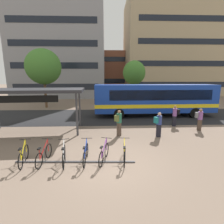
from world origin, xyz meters
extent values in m
plane|color=#7A6656|center=(0.00, 0.00, 0.00)|extent=(200.00, 200.00, 0.00)
cube|color=#232326|center=(0.00, 9.64, 0.00)|extent=(80.00, 7.20, 0.01)
cube|color=#14389E|center=(4.72, 9.64, 1.85)|extent=(12.04, 2.76, 2.70)
cube|color=yellow|center=(4.72, 9.64, 1.20)|extent=(12.06, 2.78, 0.36)
cube|color=black|center=(-0.73, 9.55, 2.98)|extent=(1.04, 2.31, 0.40)
cube|color=black|center=(-1.26, 9.54, 2.12)|extent=(0.12, 2.19, 1.40)
cube|color=black|center=(5.04, 8.40, 2.25)|extent=(9.84, 0.23, 0.97)
cube|color=black|center=(4.99, 10.89, 2.25)|extent=(9.84, 0.23, 0.97)
cylinder|color=black|center=(1.02, 8.42, 0.50)|extent=(1.01, 0.32, 1.00)
cylinder|color=black|center=(0.98, 10.73, 0.50)|extent=(1.01, 0.32, 1.00)
cylinder|color=black|center=(8.46, 8.55, 0.50)|extent=(1.01, 0.32, 1.00)
cylinder|color=black|center=(8.42, 10.86, 0.50)|extent=(1.01, 0.32, 1.00)
cube|color=#47474C|center=(-1.66, 0.11, 0.03)|extent=(5.55, 0.29, 0.06)
cylinder|color=#47474C|center=(-3.97, 0.20, 0.35)|extent=(0.04, 0.04, 0.70)
cylinder|color=#47474C|center=(-3.05, 0.16, 0.35)|extent=(0.04, 0.04, 0.70)
cylinder|color=#47474C|center=(-2.12, 0.12, 0.35)|extent=(0.04, 0.04, 0.70)
cylinder|color=#47474C|center=(-1.20, 0.09, 0.35)|extent=(0.04, 0.04, 0.70)
cylinder|color=#47474C|center=(-0.28, 0.05, 0.35)|extent=(0.04, 0.04, 0.70)
cylinder|color=#47474C|center=(0.65, 0.02, 0.35)|extent=(0.04, 0.04, 0.70)
torus|color=black|center=(-4.09, 0.61, 0.35)|extent=(0.19, 0.70, 0.70)
torus|color=black|center=(-3.88, -0.39, 0.35)|extent=(0.19, 0.70, 0.70)
cube|color=yellow|center=(-3.99, 0.13, 0.67)|extent=(0.22, 0.91, 0.58)
cylinder|color=yellow|center=(-3.90, -0.29, 0.62)|extent=(0.04, 0.04, 0.55)
cube|color=black|center=(-3.90, -0.29, 0.88)|extent=(0.14, 0.24, 0.05)
cylinder|color=yellow|center=(-4.08, 0.59, 0.67)|extent=(0.04, 0.04, 0.65)
cylinder|color=black|center=(-4.08, 0.59, 0.98)|extent=(0.51, 0.13, 0.03)
torus|color=black|center=(-3.04, 0.65, 0.35)|extent=(0.10, 0.71, 0.70)
torus|color=black|center=(-3.11, -0.37, 0.35)|extent=(0.10, 0.71, 0.70)
cube|color=red|center=(-3.08, 0.16, 0.67)|extent=(0.10, 0.92, 0.58)
cylinder|color=red|center=(-3.11, -0.27, 0.62)|extent=(0.03, 0.03, 0.55)
cube|color=black|center=(-3.11, -0.27, 0.88)|extent=(0.12, 0.23, 0.05)
cylinder|color=red|center=(-3.04, 0.63, 0.67)|extent=(0.03, 0.03, 0.65)
cylinder|color=black|center=(-3.04, 0.63, 0.98)|extent=(0.52, 0.07, 0.03)
torus|color=black|center=(-2.25, 0.57, 0.35)|extent=(0.17, 0.70, 0.70)
torus|color=black|center=(-2.07, -0.44, 0.35)|extent=(0.17, 0.70, 0.70)
cube|color=silver|center=(-2.16, 0.08, 0.67)|extent=(0.20, 0.91, 0.58)
cylinder|color=silver|center=(-2.08, -0.34, 0.62)|extent=(0.03, 0.03, 0.55)
cube|color=black|center=(-2.08, -0.34, 0.88)|extent=(0.14, 0.23, 0.05)
cylinder|color=silver|center=(-2.25, 0.55, 0.67)|extent=(0.04, 0.04, 0.65)
cylinder|color=black|center=(-2.25, 0.55, 0.98)|extent=(0.52, 0.12, 0.03)
torus|color=black|center=(-1.17, 0.66, 0.35)|extent=(0.05, 0.70, 0.70)
torus|color=black|center=(-1.18, -0.36, 0.35)|extent=(0.05, 0.70, 0.70)
cube|color=#1E3DB2|center=(-1.18, 0.17, 0.67)|extent=(0.04, 0.92, 0.58)
cylinder|color=#1E3DB2|center=(-1.18, -0.26, 0.62)|extent=(0.03, 0.03, 0.55)
cube|color=black|center=(-1.18, -0.26, 0.88)|extent=(0.10, 0.22, 0.05)
cylinder|color=#1E3DB2|center=(-1.17, 0.64, 0.67)|extent=(0.03, 0.03, 0.65)
cylinder|color=black|center=(-1.17, 0.64, 0.98)|extent=(0.52, 0.04, 0.03)
torus|color=black|center=(-0.20, 0.66, 0.35)|extent=(0.22, 0.69, 0.70)
torus|color=black|center=(-0.45, -0.33, 0.35)|extent=(0.22, 0.69, 0.70)
cube|color=#702893|center=(-0.32, 0.19, 0.67)|extent=(0.26, 0.90, 0.58)
cylinder|color=#702893|center=(-0.43, -0.23, 0.62)|extent=(0.04, 0.04, 0.55)
cube|color=black|center=(-0.43, -0.23, 0.88)|extent=(0.15, 0.24, 0.05)
cylinder|color=#702893|center=(-0.21, 0.64, 0.67)|extent=(0.04, 0.04, 0.65)
cylinder|color=black|center=(-0.21, 0.64, 0.98)|extent=(0.51, 0.16, 0.03)
torus|color=black|center=(0.67, 0.62, 0.35)|extent=(0.12, 0.70, 0.70)
torus|color=black|center=(0.56, -0.39, 0.35)|extent=(0.12, 0.70, 0.70)
cube|color=yellow|center=(0.62, 0.14, 0.67)|extent=(0.13, 0.92, 0.58)
cylinder|color=yellow|center=(0.57, -0.29, 0.62)|extent=(0.03, 0.03, 0.55)
cube|color=black|center=(0.57, -0.29, 0.88)|extent=(0.12, 0.23, 0.05)
cylinder|color=yellow|center=(0.67, 0.60, 0.67)|extent=(0.04, 0.04, 0.65)
cylinder|color=black|center=(0.67, 0.60, 0.98)|extent=(0.52, 0.08, 0.03)
cylinder|color=#38383D|center=(-2.16, 3.88, 1.45)|extent=(0.15, 0.15, 2.90)
cylinder|color=#38383D|center=(-2.31, 6.14, 1.45)|extent=(0.15, 0.15, 2.90)
cube|color=#28282D|center=(-5.34, 4.80, 3.00)|extent=(7.20, 3.53, 0.20)
cube|color=black|center=(-5.25, 3.52, 2.55)|extent=(3.97, 0.35, 0.44)
cube|color=black|center=(5.30, 5.78, 0.43)|extent=(0.29, 0.24, 0.85)
cylinder|color=#7F4C93|center=(5.30, 5.78, 1.16)|extent=(0.39, 0.39, 0.61)
sphere|color=#936B4C|center=(5.30, 5.78, 1.58)|extent=(0.22, 0.22, 0.22)
cube|color=black|center=(5.56, 5.74, 1.19)|extent=(0.22, 0.31, 0.40)
cube|color=#47382D|center=(6.73, 4.63, 0.42)|extent=(0.30, 0.26, 0.84)
cylinder|color=#7F4C93|center=(6.73, 4.63, 1.13)|extent=(0.41, 0.41, 0.59)
sphere|color=#936B4C|center=(6.73, 4.63, 1.54)|extent=(0.22, 0.22, 0.22)
cube|color=slate|center=(6.48, 4.69, 1.16)|extent=(0.24, 0.32, 0.40)
cube|color=black|center=(3.26, 3.37, 0.43)|extent=(0.32, 0.28, 0.85)
cylinder|color=navy|center=(3.26, 3.37, 1.15)|extent=(0.44, 0.44, 0.59)
sphere|color=tan|center=(3.26, 3.37, 1.55)|extent=(0.22, 0.22, 0.22)
cube|color=#197075|center=(3.02, 3.27, 1.18)|extent=(0.27, 0.33, 0.40)
cube|color=#47382D|center=(0.66, 3.65, 0.46)|extent=(0.32, 0.33, 0.92)
cylinder|color=#23664C|center=(0.66, 3.65, 1.24)|extent=(0.48, 0.48, 0.64)
sphere|color=#936B4C|center=(0.66, 3.65, 1.66)|extent=(0.22, 0.22, 0.22)
cube|color=#56602D|center=(0.48, 3.46, 1.27)|extent=(0.33, 0.32, 0.40)
cylinder|color=brown|center=(4.06, 18.39, 1.56)|extent=(0.32, 0.32, 3.12)
ellipsoid|color=#427A2D|center=(4.06, 18.39, 4.63)|extent=(3.35, 3.35, 3.54)
cylinder|color=brown|center=(-8.12, 15.13, 1.68)|extent=(0.32, 0.32, 3.36)
ellipsoid|color=#427A2D|center=(-8.12, 15.13, 5.25)|extent=(4.42, 4.42, 4.45)
cube|color=gray|center=(-9.33, 30.91, 9.44)|extent=(17.63, 13.56, 18.88)
cube|color=black|center=(-9.33, 24.10, 2.27)|extent=(15.52, 0.06, 1.10)
cube|color=black|center=(-9.33, 24.10, 6.04)|extent=(15.52, 0.06, 1.10)
cube|color=black|center=(-9.33, 24.10, 9.82)|extent=(15.52, 0.06, 1.10)
cube|color=black|center=(-9.33, 24.10, 13.59)|extent=(15.52, 0.06, 1.10)
cube|color=tan|center=(17.65, 33.63, 10.52)|extent=(26.07, 12.54, 21.03)
cube|color=black|center=(17.65, 27.33, 2.52)|extent=(22.94, 0.06, 1.10)
cube|color=black|center=(17.65, 27.33, 6.73)|extent=(22.94, 0.06, 1.10)
cube|color=black|center=(17.65, 27.33, 10.94)|extent=(22.94, 0.06, 1.10)
cube|color=black|center=(17.65, 27.33, 15.14)|extent=(22.94, 0.06, 1.10)
cube|color=brown|center=(2.02, 40.62, 5.19)|extent=(18.88, 11.35, 10.38)
cube|color=black|center=(2.02, 34.92, 3.12)|extent=(16.62, 0.06, 1.10)
cube|color=black|center=(2.02, 34.92, 8.31)|extent=(16.62, 0.06, 1.10)
camera|label=1|loc=(-0.23, -7.07, 3.85)|focal=26.72mm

